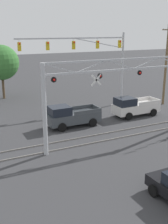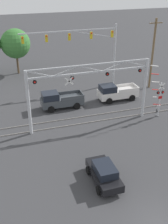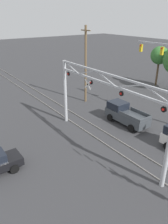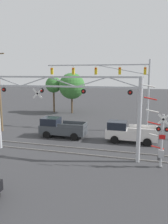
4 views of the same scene
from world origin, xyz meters
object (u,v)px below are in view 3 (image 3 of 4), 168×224
object	(u,v)px
utility_pole_left	(86,65)
background_tree_far_left_verge	(160,56)
pickup_truck_lead	(125,114)
crossing_gantry	(104,101)

from	to	relation	value
utility_pole_left	background_tree_far_left_verge	distance (m)	13.93
pickup_truck_lead	utility_pole_left	world-z (taller)	utility_pole_left
crossing_gantry	pickup_truck_lead	xyz separation A→B (m)	(-2.07, 4.85, -3.23)
crossing_gantry	background_tree_far_left_verge	distance (m)	21.15
utility_pole_left	pickup_truck_lead	bearing A→B (deg)	-3.19
pickup_truck_lead	background_tree_far_left_verge	bearing A→B (deg)	115.48
crossing_gantry	pickup_truck_lead	size ratio (longest dim) A/B	2.56
pickup_truck_lead	crossing_gantry	bearing A→B (deg)	-66.94
crossing_gantry	background_tree_far_left_verge	size ratio (longest dim) A/B	2.02
utility_pole_left	background_tree_far_left_verge	bearing A→B (deg)	86.30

